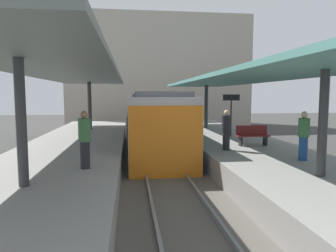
{
  "coord_description": "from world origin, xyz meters",
  "views": [
    {
      "loc": [
        -1.27,
        -12.48,
        3.15
      ],
      "look_at": [
        0.46,
        1.53,
        1.76
      ],
      "focal_mm": 33.11,
      "sensor_mm": 36.0,
      "label": 1
    }
  ],
  "objects_px": {
    "commuter_train": "(154,123)",
    "passenger_far_end": "(85,139)",
    "platform_sign": "(231,106)",
    "passenger_mid_platform": "(304,135)",
    "platform_bench": "(252,135)",
    "passenger_near_bench": "(226,129)"
  },
  "relations": [
    {
      "from": "commuter_train",
      "to": "platform_bench",
      "type": "height_order",
      "value": "commuter_train"
    },
    {
      "from": "platform_bench",
      "to": "passenger_near_bench",
      "type": "xyz_separation_m",
      "value": [
        -1.47,
        -0.96,
        0.36
      ]
    },
    {
      "from": "platform_sign",
      "to": "passenger_far_end",
      "type": "bearing_deg",
      "value": -135.27
    },
    {
      "from": "commuter_train",
      "to": "passenger_far_end",
      "type": "distance_m",
      "value": 7.41
    },
    {
      "from": "platform_bench",
      "to": "passenger_mid_platform",
      "type": "distance_m",
      "value": 3.23
    },
    {
      "from": "platform_sign",
      "to": "platform_bench",
      "type": "bearing_deg",
      "value": -91.43
    },
    {
      "from": "passenger_near_bench",
      "to": "commuter_train",
      "type": "bearing_deg",
      "value": 119.47
    },
    {
      "from": "platform_sign",
      "to": "passenger_far_end",
      "type": "height_order",
      "value": "platform_sign"
    },
    {
      "from": "passenger_far_end",
      "to": "passenger_mid_platform",
      "type": "bearing_deg",
      "value": 2.41
    },
    {
      "from": "passenger_far_end",
      "to": "platform_sign",
      "type": "bearing_deg",
      "value": 44.73
    },
    {
      "from": "platform_sign",
      "to": "passenger_near_bench",
      "type": "bearing_deg",
      "value": -110.81
    },
    {
      "from": "platform_sign",
      "to": "passenger_far_end",
      "type": "distance_m",
      "value": 9.39
    },
    {
      "from": "passenger_mid_platform",
      "to": "commuter_train",
      "type": "bearing_deg",
      "value": 123.74
    },
    {
      "from": "passenger_near_bench",
      "to": "passenger_far_end",
      "type": "relative_size",
      "value": 0.93
    },
    {
      "from": "platform_sign",
      "to": "passenger_far_end",
      "type": "xyz_separation_m",
      "value": [
        -6.65,
        -6.59,
        -0.74
      ]
    },
    {
      "from": "platform_sign",
      "to": "passenger_mid_platform",
      "type": "bearing_deg",
      "value": -86.5
    },
    {
      "from": "commuter_train",
      "to": "passenger_mid_platform",
      "type": "height_order",
      "value": "commuter_train"
    },
    {
      "from": "passenger_mid_platform",
      "to": "passenger_near_bench",
      "type": "bearing_deg",
      "value": 131.15
    },
    {
      "from": "passenger_far_end",
      "to": "platform_bench",
      "type": "bearing_deg",
      "value": 27.8
    },
    {
      "from": "platform_bench",
      "to": "platform_sign",
      "type": "distance_m",
      "value": 3.33
    },
    {
      "from": "commuter_train",
      "to": "passenger_far_end",
      "type": "height_order",
      "value": "commuter_train"
    },
    {
      "from": "passenger_near_bench",
      "to": "passenger_far_end",
      "type": "bearing_deg",
      "value": -153.8
    }
  ]
}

